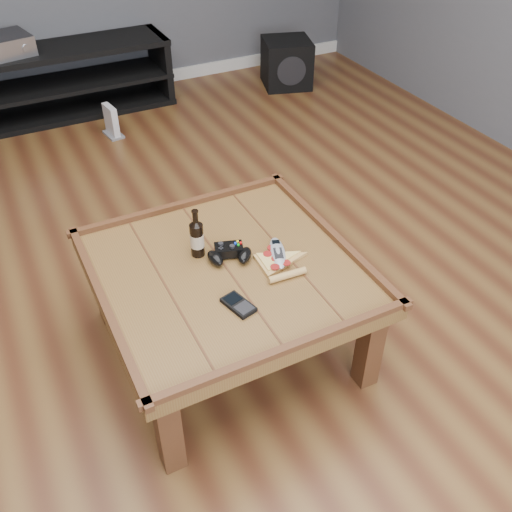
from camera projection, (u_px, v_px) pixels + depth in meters
name	position (u px, v px, depth m)	size (l,w,h in m)	color
ground	(230.00, 346.00, 2.52)	(6.00, 6.00, 0.00)	#4A2615
baseboard	(74.00, 93.00, 4.57)	(5.00, 0.02, 0.10)	silver
coffee_table	(227.00, 279.00, 2.27)	(1.03, 1.03, 0.48)	brown
media_console	(76.00, 80.00, 4.28)	(1.40, 0.45, 0.50)	black
beer_bottle	(197.00, 237.00, 2.25)	(0.06, 0.06, 0.21)	black
game_controller	(230.00, 254.00, 2.27)	(0.19, 0.16, 0.05)	black
pizza_slice	(277.00, 263.00, 2.25)	(0.19, 0.29, 0.03)	tan
smartphone	(238.00, 305.00, 2.06)	(0.10, 0.14, 0.02)	black
remote_control	(278.00, 253.00, 2.29)	(0.13, 0.21, 0.03)	#979CA4
av_receiver	(1.00, 46.00, 3.92)	(0.43, 0.38, 0.13)	black
subwoofer	(287.00, 63.00, 4.72)	(0.47, 0.47, 0.37)	black
game_console	(112.00, 122.00, 4.04)	(0.12, 0.19, 0.22)	gray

